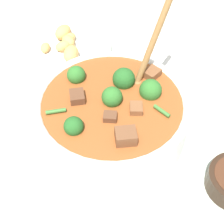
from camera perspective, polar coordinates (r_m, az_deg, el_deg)
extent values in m
plane|color=#ADBCAD|center=(0.64, 0.00, -3.91)|extent=(4.00, 4.00, 0.00)
cylinder|color=white|center=(0.60, 0.00, -1.18)|extent=(0.29, 0.29, 0.09)
torus|color=white|center=(0.56, 0.00, 1.88)|extent=(0.29, 0.29, 0.02)
cylinder|color=brown|center=(0.59, 0.00, -0.20)|extent=(0.26, 0.26, 0.07)
sphere|color=#2D6B28|center=(0.58, 7.05, 3.98)|extent=(0.04, 0.04, 0.04)
cylinder|color=#6B9956|center=(0.60, 6.79, 1.91)|extent=(0.01, 0.01, 0.02)
sphere|color=#2D6B28|center=(0.60, -6.57, 6.75)|extent=(0.04, 0.04, 0.04)
cylinder|color=#6B9956|center=(0.62, -6.36, 4.96)|extent=(0.01, 0.01, 0.02)
sphere|color=#2D6B28|center=(0.56, -0.41, 2.99)|extent=(0.04, 0.04, 0.04)
cylinder|color=#6B9956|center=(0.58, -0.40, 1.08)|extent=(0.01, 0.01, 0.02)
sphere|color=#235B23|center=(0.52, -7.03, -2.59)|extent=(0.03, 0.03, 0.03)
cylinder|color=#6B9956|center=(0.54, -6.79, -4.22)|extent=(0.01, 0.01, 0.02)
sphere|color=#235B23|center=(0.59, 2.16, 6.08)|extent=(0.04, 0.04, 0.04)
cylinder|color=#6B9956|center=(0.61, 2.08, 3.93)|extent=(0.02, 0.02, 0.02)
cube|color=brown|center=(0.53, -0.36, -1.07)|extent=(0.02, 0.03, 0.02)
cube|color=brown|center=(0.55, 4.42, 0.43)|extent=(0.03, 0.02, 0.02)
cube|color=brown|center=(0.61, 7.25, 6.77)|extent=(0.04, 0.04, 0.02)
cube|color=brown|center=(0.57, -6.37, 2.55)|extent=(0.03, 0.03, 0.02)
cube|color=brown|center=(0.50, 2.53, -4.57)|extent=(0.03, 0.04, 0.03)
cylinder|color=#3D7533|center=(0.55, -10.23, 0.15)|extent=(0.01, 0.04, 0.01)
cylinder|color=#3D7533|center=(0.55, 9.10, 0.20)|extent=(0.03, 0.03, 0.01)
ellipsoid|color=olive|center=(0.61, 4.60, 5.37)|extent=(0.04, 0.03, 0.01)
cylinder|color=olive|center=(0.58, 7.85, 13.44)|extent=(0.08, 0.08, 0.17)
cylinder|color=white|center=(0.81, 12.00, 9.50)|extent=(0.19, 0.19, 0.01)
torus|color=white|center=(0.81, 12.06, 9.83)|extent=(0.18, 0.18, 0.01)
cylinder|color=white|center=(0.84, -7.82, 11.65)|extent=(0.22, 0.22, 0.01)
ellipsoid|color=tan|center=(0.86, -8.94, 14.23)|extent=(0.06, 0.06, 0.03)
ellipsoid|color=tan|center=(0.84, -7.72, 13.29)|extent=(0.04, 0.04, 0.02)
ellipsoid|color=tan|center=(0.82, -12.11, 11.45)|extent=(0.04, 0.03, 0.02)
ellipsoid|color=tan|center=(0.83, -7.99, 12.73)|extent=(0.05, 0.05, 0.03)
ellipsoid|color=tan|center=(0.81, -8.95, 11.81)|extent=(0.04, 0.05, 0.02)
ellipsoid|color=tan|center=(0.78, -7.50, 10.55)|extent=(0.06, 0.05, 0.03)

